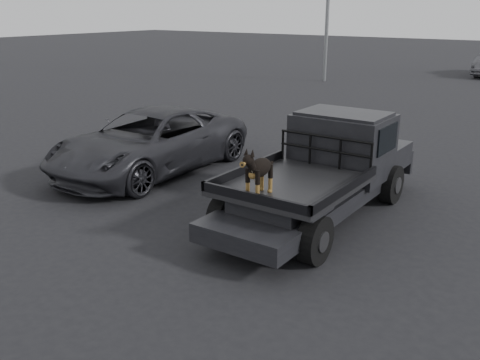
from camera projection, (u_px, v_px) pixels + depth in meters
The scene contains 6 objects.
ground at pixel (268, 241), 8.81m from camera, with size 120.00×120.00×0.00m, color black.
flatbed_ute at pixel (318, 193), 9.71m from camera, with size 2.00×5.40×0.92m, color black, non-canonical shape.
ute_cab at pixel (343, 135), 10.17m from camera, with size 1.72×1.30×0.88m, color black, non-canonical shape.
headache_rack at pixel (325, 152), 9.64m from camera, with size 1.80×0.08×0.55m, color black, non-canonical shape.
dog at pixel (259, 171), 8.16m from camera, with size 0.32×0.60×0.74m, color black, non-canonical shape.
parked_suv at pixel (150, 142), 12.34m from camera, with size 2.37×5.13×1.43m, color #2B2B31.
Camera 1 is at (4.25, -6.87, 3.69)m, focal length 40.00 mm.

